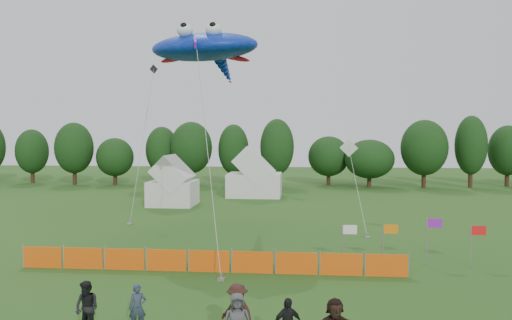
# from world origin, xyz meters

# --- Properties ---
(treeline) EXTENTS (104.57, 8.78, 8.36)m
(treeline) POSITION_xyz_m (1.61, 44.93, 4.18)
(treeline) COLOR #382314
(treeline) RESTS_ON ground
(tent_left) EXTENTS (4.04, 4.04, 3.56)m
(tent_left) POSITION_xyz_m (-9.41, 27.60, 1.80)
(tent_left) COLOR silver
(tent_left) RESTS_ON ground
(tent_right) EXTENTS (5.45, 4.36, 3.85)m
(tent_right) POSITION_xyz_m (-2.79, 34.46, 1.94)
(tent_right) COLOR silver
(tent_right) RESTS_ON ground
(barrier_fence) EXTENTS (17.90, 0.06, 1.00)m
(barrier_fence) POSITION_xyz_m (-2.23, 6.66, 0.50)
(barrier_fence) COLOR #E3540C
(barrier_fence) RESTS_ON ground
(flag_row) EXTENTS (6.73, 0.45, 2.29)m
(flag_row) POSITION_xyz_m (7.21, 8.83, 1.38)
(flag_row) COLOR gray
(flag_row) RESTS_ON ground
(spectator_a) EXTENTS (0.64, 0.51, 1.52)m
(spectator_a) POSITION_xyz_m (-3.24, -0.31, 0.76)
(spectator_a) COLOR #2A3547
(spectator_a) RESTS_ON ground
(spectator_b) EXTENTS (0.98, 0.86, 1.70)m
(spectator_b) POSITION_xyz_m (-4.74, -0.74, 0.85)
(spectator_b) COLOR black
(spectator_b) RESTS_ON ground
(spectator_c) EXTENTS (1.32, 1.14, 1.77)m
(spectator_c) POSITION_xyz_m (0.05, -0.76, 0.88)
(spectator_c) COLOR #321A14
(spectator_c) RESTS_ON ground
(stingray_kite) EXTENTS (8.00, 18.93, 12.93)m
(stingray_kite) POSITION_xyz_m (-4.02, 15.56, 11.67)
(stingray_kite) COLOR #0D31C5
(stingray_kite) RESTS_ON ground
(small_kite_white) EXTENTS (1.40, 9.08, 5.95)m
(small_kite_white) POSITION_xyz_m (5.72, 21.74, 4.05)
(small_kite_white) COLOR white
(small_kite_white) RESTS_ON ground
(small_kite_dark) EXTENTS (0.76, 5.54, 11.85)m
(small_kite_dark) POSITION_xyz_m (-9.87, 20.80, 6.09)
(small_kite_dark) COLOR black
(small_kite_dark) RESTS_ON ground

